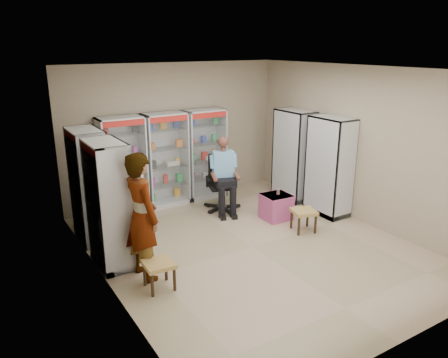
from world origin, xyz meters
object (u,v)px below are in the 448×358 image
office_chair (222,183)px  woven_stool_a (303,220)px  pink_trunk (276,207)px  cabinet_back_left (123,166)px  standing_man (142,217)px  cabinet_right_near (329,167)px  cabinet_back_right (205,154)px  seated_shopkeeper (223,176)px  cabinet_back_mid (166,160)px  cabinet_left_far (89,186)px  wooden_chair (125,204)px  woven_stool_b (159,275)px  cabinet_left_near (109,205)px  cabinet_right_far (294,155)px

office_chair → woven_stool_a: (0.72, -1.76, -0.38)m
woven_stool_a → pink_trunk: bearing=95.1°
cabinet_back_left → standing_man: 2.76m
cabinet_right_near → pink_trunk: bearing=74.5°
cabinet_back_right → cabinet_right_near: same height
seated_shopkeeper → pink_trunk: (0.65, -0.97, -0.49)m
cabinet_back_mid → cabinet_right_near: (2.58, -2.23, 0.00)m
cabinet_left_far → wooden_chair: bearing=106.4°
woven_stool_b → standing_man: 0.88m
office_chair → woven_stool_a: office_chair is taller
seated_shopkeeper → cabinet_back_mid: bearing=149.9°
cabinet_back_mid → woven_stool_a: size_ratio=4.79×
pink_trunk → standing_man: (-3.09, -0.75, 0.71)m
cabinet_back_left → office_chair: 2.05m
cabinet_left_near → cabinet_right_far: bearing=101.4°
wooden_chair → cabinet_back_left: bearing=71.1°
cabinet_right_near → cabinet_back_right: bearing=36.2°
cabinet_left_far → cabinet_back_mid: bearing=116.3°
cabinet_right_far → cabinet_right_near: size_ratio=1.00×
cabinet_back_mid → wooden_chair: cabinet_back_mid is taller
woven_stool_b → standing_man: size_ratio=0.21×
seated_shopkeeper → woven_stool_b: bearing=-119.3°
cabinet_back_right → cabinet_left_near: (-2.83, -2.03, 0.00)m
office_chair → pink_trunk: office_chair is taller
cabinet_back_right → pink_trunk: cabinet_back_right is taller
wooden_chair → woven_stool_a: 3.38m
seated_shopkeeper → pink_trunk: seated_shopkeeper is taller
cabinet_right_far → seated_shopkeeper: size_ratio=1.35×
cabinet_back_left → woven_stool_b: (-0.60, -3.11, -0.79)m
cabinet_back_left → office_chair: cabinet_back_left is taller
pink_trunk → woven_stool_b: pink_trunk is taller
cabinet_left_far → office_chair: 2.75m
woven_stool_a → woven_stool_b: woven_stool_a is taller
cabinet_back_left → cabinet_left_far: size_ratio=1.00×
cabinet_left_near → standing_man: (0.28, -0.65, -0.03)m
woven_stool_b → cabinet_right_far: bearing=25.6°
cabinet_left_near → woven_stool_b: cabinet_left_near is taller
seated_shopkeeper → cabinet_left_far: bearing=-162.0°
cabinet_back_left → cabinet_right_near: same height
cabinet_back_mid → office_chair: bearing=-47.2°
woven_stool_a → cabinet_left_far: bearing=153.2°
office_chair → standing_man: (-2.44, -1.77, 0.38)m
cabinet_back_mid → woven_stool_b: cabinet_back_mid is taller
wooden_chair → woven_stool_b: wooden_chair is taller
cabinet_back_right → cabinet_left_far: size_ratio=1.00×
cabinet_right_far → seated_shopkeeper: 1.77m
cabinet_left_near → wooden_chair: size_ratio=2.13×
woven_stool_a → standing_man: 3.25m
cabinet_back_right → woven_stool_b: bearing=-128.8°
standing_man → seated_shopkeeper: bearing=-61.8°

